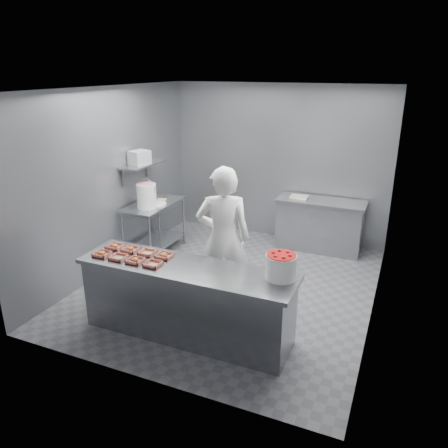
{
  "coord_description": "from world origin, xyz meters",
  "views": [
    {
      "loc": [
        2.2,
        -5.34,
        3.06
      ],
      "look_at": [
        -0.02,
        -0.2,
        1.03
      ],
      "focal_mm": 35.0,
      "sensor_mm": 36.0,
      "label": 1
    }
  ],
  "objects_px": {
    "worker": "(223,239)",
    "tray_2": "(135,260)",
    "back_counter": "(320,225)",
    "strawberry_tub": "(281,266)",
    "tray_0": "(102,254)",
    "tray_3": "(153,264)",
    "tray_1": "(119,257)",
    "tray_7": "(164,255)",
    "tray_6": "(147,253)",
    "prep_table": "(154,221)",
    "service_counter": "(187,301)",
    "appliance": "(139,158)",
    "tray_5": "(131,249)",
    "tray_4": "(115,246)",
    "glaze_bucket": "(147,195)"
  },
  "relations": [
    {
      "from": "tray_1",
      "to": "appliance",
      "type": "relative_size",
      "value": 0.64
    },
    {
      "from": "back_counter",
      "to": "strawberry_tub",
      "type": "xyz_separation_m",
      "value": [
        0.18,
        -3.1,
        0.6
      ]
    },
    {
      "from": "tray_3",
      "to": "worker",
      "type": "distance_m",
      "value": 1.06
    },
    {
      "from": "prep_table",
      "to": "strawberry_tub",
      "type": "bearing_deg",
      "value": -33.4
    },
    {
      "from": "tray_3",
      "to": "tray_6",
      "type": "relative_size",
      "value": 1.0
    },
    {
      "from": "tray_3",
      "to": "tray_7",
      "type": "height_order",
      "value": "tray_7"
    },
    {
      "from": "tray_0",
      "to": "glaze_bucket",
      "type": "height_order",
      "value": "glaze_bucket"
    },
    {
      "from": "tray_5",
      "to": "worker",
      "type": "bearing_deg",
      "value": 35.85
    },
    {
      "from": "service_counter",
      "to": "strawberry_tub",
      "type": "distance_m",
      "value": 1.24
    },
    {
      "from": "tray_0",
      "to": "tray_4",
      "type": "relative_size",
      "value": 1.0
    },
    {
      "from": "tray_3",
      "to": "strawberry_tub",
      "type": "height_order",
      "value": "strawberry_tub"
    },
    {
      "from": "appliance",
      "to": "tray_6",
      "type": "bearing_deg",
      "value": -38.78
    },
    {
      "from": "back_counter",
      "to": "strawberry_tub",
      "type": "height_order",
      "value": "strawberry_tub"
    },
    {
      "from": "tray_4",
      "to": "worker",
      "type": "distance_m",
      "value": 1.38
    },
    {
      "from": "tray_2",
      "to": "appliance",
      "type": "relative_size",
      "value": 0.64
    },
    {
      "from": "tray_7",
      "to": "tray_1",
      "type": "bearing_deg",
      "value": -152.05
    },
    {
      "from": "worker",
      "to": "tray_2",
      "type": "bearing_deg",
      "value": 30.4
    },
    {
      "from": "service_counter",
      "to": "tray_1",
      "type": "height_order",
      "value": "tray_1"
    },
    {
      "from": "tray_0",
      "to": "tray_5",
      "type": "height_order",
      "value": "same"
    },
    {
      "from": "tray_3",
      "to": "strawberry_tub",
      "type": "xyz_separation_m",
      "value": [
        1.44,
        0.28,
        0.13
      ]
    },
    {
      "from": "worker",
      "to": "strawberry_tub",
      "type": "xyz_separation_m",
      "value": [
        0.97,
        -0.67,
        0.09
      ]
    },
    {
      "from": "tray_5",
      "to": "service_counter",
      "type": "bearing_deg",
      "value": -8.56
    },
    {
      "from": "tray_6",
      "to": "appliance",
      "type": "xyz_separation_m",
      "value": [
        -1.22,
        1.75,
        0.76
      ]
    },
    {
      "from": "appliance",
      "to": "tray_1",
      "type": "bearing_deg",
      "value": -47.59
    },
    {
      "from": "service_counter",
      "to": "appliance",
      "type": "distance_m",
      "value": 2.89
    },
    {
      "from": "tray_0",
      "to": "tray_2",
      "type": "xyz_separation_m",
      "value": [
        0.48,
        0.0,
        0.0
      ]
    },
    {
      "from": "tray_4",
      "to": "tray_2",
      "type": "bearing_deg",
      "value": -27.8
    },
    {
      "from": "tray_3",
      "to": "strawberry_tub",
      "type": "bearing_deg",
      "value": 10.88
    },
    {
      "from": "prep_table",
      "to": "tray_7",
      "type": "bearing_deg",
      "value": -54.75
    },
    {
      "from": "tray_0",
      "to": "glaze_bucket",
      "type": "bearing_deg",
      "value": 106.28
    },
    {
      "from": "tray_0",
      "to": "glaze_bucket",
      "type": "relative_size",
      "value": 0.39
    },
    {
      "from": "back_counter",
      "to": "tray_3",
      "type": "bearing_deg",
      "value": -110.44
    },
    {
      "from": "tray_2",
      "to": "tray_0",
      "type": "bearing_deg",
      "value": 180.0
    },
    {
      "from": "tray_4",
      "to": "tray_5",
      "type": "height_order",
      "value": "same"
    },
    {
      "from": "tray_1",
      "to": "tray_7",
      "type": "distance_m",
      "value": 0.54
    },
    {
      "from": "tray_0",
      "to": "tray_2",
      "type": "relative_size",
      "value": 1.0
    },
    {
      "from": "service_counter",
      "to": "tray_7",
      "type": "height_order",
      "value": "tray_7"
    },
    {
      "from": "prep_table",
      "to": "tray_0",
      "type": "distance_m",
      "value": 2.18
    },
    {
      "from": "tray_4",
      "to": "appliance",
      "type": "bearing_deg",
      "value": 112.87
    },
    {
      "from": "tray_3",
      "to": "tray_6",
      "type": "height_order",
      "value": "same"
    },
    {
      "from": "tray_2",
      "to": "tray_6",
      "type": "distance_m",
      "value": 0.25
    },
    {
      "from": "prep_table",
      "to": "worker",
      "type": "height_order",
      "value": "worker"
    },
    {
      "from": "service_counter",
      "to": "worker",
      "type": "distance_m",
      "value": 0.97
    },
    {
      "from": "prep_table",
      "to": "back_counter",
      "type": "xyz_separation_m",
      "value": [
        2.55,
        1.3,
        -0.14
      ]
    },
    {
      "from": "tray_0",
      "to": "strawberry_tub",
      "type": "relative_size",
      "value": 0.56
    },
    {
      "from": "service_counter",
      "to": "appliance",
      "type": "xyz_separation_m",
      "value": [
        -1.82,
        1.88,
        1.22
      ]
    },
    {
      "from": "tray_0",
      "to": "appliance",
      "type": "xyz_separation_m",
      "value": [
        -0.74,
        2.0,
        0.75
      ]
    },
    {
      "from": "worker",
      "to": "tray_4",
      "type": "bearing_deg",
      "value": 7.6
    },
    {
      "from": "strawberry_tub",
      "to": "tray_7",
      "type": "bearing_deg",
      "value": -179.07
    },
    {
      "from": "tray_5",
      "to": "glaze_bucket",
      "type": "distance_m",
      "value": 1.78
    }
  ]
}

